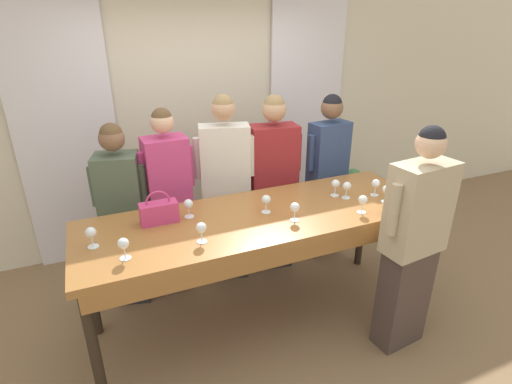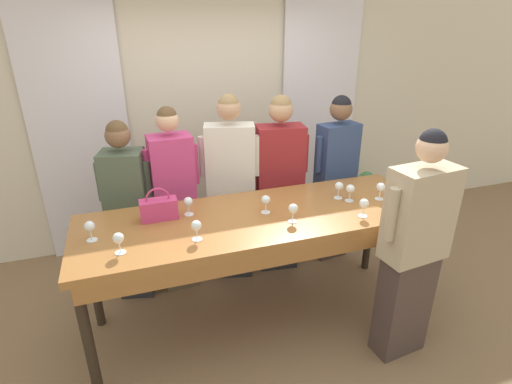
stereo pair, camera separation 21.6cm
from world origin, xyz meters
name	(u,v)px [view 1 (the left image)]	position (x,y,z in m)	size (l,w,h in m)	color
ground_plane	(260,318)	(0.00, 0.00, 0.00)	(18.00, 18.00, 0.00)	#846647
wall_back	(197,116)	(0.00, 1.70, 1.40)	(12.00, 0.06, 2.80)	beige
curtain_panel_left	(67,135)	(-1.31, 1.64, 1.34)	(0.92, 0.03, 2.69)	white
curtain_panel_right	(306,112)	(1.31, 1.64, 1.34)	(0.92, 0.03, 2.69)	white
tasting_bar	(262,226)	(0.00, -0.02, 0.91)	(2.72, 0.89, 1.00)	#9E6633
wine_bottle	(389,199)	(0.88, -0.38, 1.13)	(0.08, 0.08, 0.33)	black
handbag	(159,212)	(-0.73, 0.17, 1.08)	(0.27, 0.12, 0.25)	#C63870
wine_glass_front_left	(376,184)	(1.03, -0.05, 1.10)	(0.07, 0.07, 0.14)	white
wine_glass_front_mid	(123,244)	(-1.02, -0.22, 1.10)	(0.07, 0.07, 0.14)	white
wine_glass_front_right	(266,200)	(0.05, 0.02, 1.10)	(0.07, 0.07, 0.14)	white
wine_glass_center_left	(413,193)	(1.19, -0.31, 1.10)	(0.07, 0.07, 0.14)	white
wine_glass_center_mid	(295,208)	(0.19, -0.19, 1.10)	(0.07, 0.07, 0.14)	white
wine_glass_center_right	(336,184)	(0.72, 0.08, 1.10)	(0.07, 0.07, 0.14)	white
wine_glass_back_left	(363,201)	(0.73, -0.28, 1.10)	(0.07, 0.07, 0.14)	white
wine_glass_back_mid	(201,228)	(-0.52, -0.22, 1.10)	(0.07, 0.07, 0.14)	white
wine_glass_back_right	(91,233)	(-1.19, 0.00, 1.10)	(0.07, 0.07, 0.14)	white
wine_glass_near_host	(347,187)	(0.77, 0.00, 1.10)	(0.07, 0.07, 0.14)	white
wine_glass_by_bottle	(387,190)	(1.03, -0.19, 1.10)	(0.07, 0.07, 0.14)	white
wine_glass_by_handbag	(188,205)	(-0.51, 0.17, 1.10)	(0.07, 0.07, 0.14)	white
guest_olive_jacket	(123,216)	(-0.95, 0.72, 0.84)	(0.46, 0.35, 1.64)	#28282D
guest_pink_top	(170,204)	(-0.55, 0.72, 0.88)	(0.48, 0.27, 1.72)	brown
guest_cream_sweater	(226,189)	(-0.03, 0.72, 0.93)	(0.55, 0.31, 1.79)	#28282D
guest_striped_shirt	(273,184)	(0.45, 0.72, 0.90)	(0.56, 0.30, 1.76)	#28282D
guest_navy_coat	(327,175)	(1.06, 0.72, 0.91)	(0.51, 0.25, 1.72)	#473833
host_pouring	(413,243)	(0.91, -0.65, 0.89)	(0.57, 0.28, 1.75)	#473833
potted_plant	(352,190)	(1.90, 1.38, 0.33)	(0.26, 0.26, 0.62)	#4C4C51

